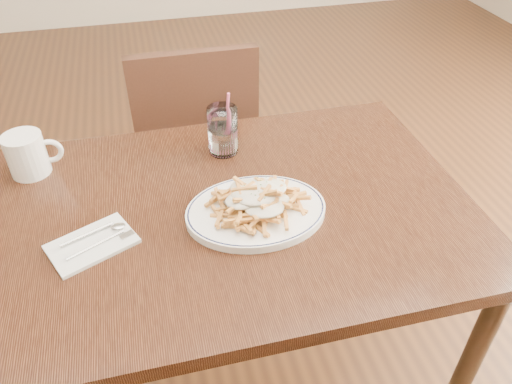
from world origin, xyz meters
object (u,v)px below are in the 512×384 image
object	(u,v)px
water_glass	(223,133)
coffee_mug	(28,154)
fries_plate	(256,211)
table	(227,230)
chair_far	(196,142)
loaded_fries	(256,197)

from	to	relation	value
water_glass	coffee_mug	world-z (taller)	water_glass
fries_plate	coffee_mug	world-z (taller)	coffee_mug
table	water_glass	xyz separation A→B (m)	(0.04, 0.24, 0.14)
chair_far	loaded_fries	bearing A→B (deg)	-85.53
fries_plate	water_glass	xyz separation A→B (m)	(-0.02, 0.29, 0.05)
table	loaded_fries	size ratio (longest dim) A/B	5.17
loaded_fries	coffee_mug	size ratio (longest dim) A/B	1.63
table	loaded_fries	distance (m)	0.16
table	fries_plate	size ratio (longest dim) A/B	3.37
coffee_mug	fries_plate	bearing A→B (deg)	-30.33
fries_plate	loaded_fries	xyz separation A→B (m)	(0.00, -0.00, 0.04)
fries_plate	water_glass	world-z (taller)	water_glass
coffee_mug	table	bearing A→B (deg)	-29.34
table	loaded_fries	bearing A→B (deg)	-36.95
chair_far	loaded_fries	distance (m)	0.77
chair_far	water_glass	size ratio (longest dim) A/B	5.03
coffee_mug	loaded_fries	bearing A→B (deg)	-30.33
water_glass	coffee_mug	xyz separation A→B (m)	(-0.51, 0.02, -0.00)
loaded_fries	water_glass	size ratio (longest dim) A/B	1.28
table	water_glass	size ratio (longest dim) A/B	6.60
fries_plate	loaded_fries	bearing A→B (deg)	-90.00
table	coffee_mug	xyz separation A→B (m)	(-0.47, 0.26, 0.13)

